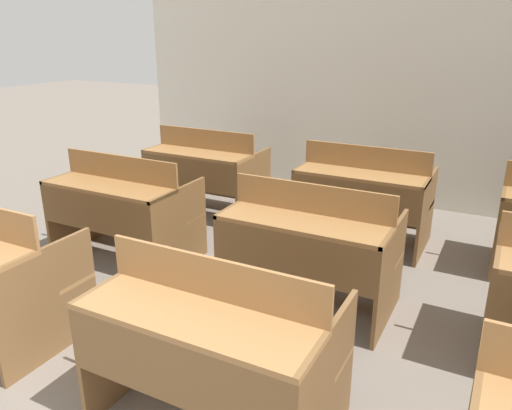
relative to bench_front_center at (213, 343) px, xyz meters
name	(u,v)px	position (x,y,z in m)	size (l,w,h in m)	color
wall_back	(387,79)	(-0.19, 3.99, 0.94)	(6.37, 0.06, 2.85)	white
bench_front_center	(213,343)	(0.00, 0.00, 0.00)	(1.18, 0.75, 0.94)	brown
bench_second_left	(122,207)	(-1.77, 1.34, 0.00)	(1.18, 0.75, 0.94)	brown
bench_second_center	(309,245)	(-0.02, 1.32, 0.00)	(1.18, 0.75, 0.94)	brown
bench_third_left	(205,171)	(-1.77, 2.66, 0.00)	(1.18, 0.75, 0.94)	brown
bench_third_center	(363,194)	(-0.01, 2.66, 0.00)	(1.18, 0.75, 0.94)	brown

